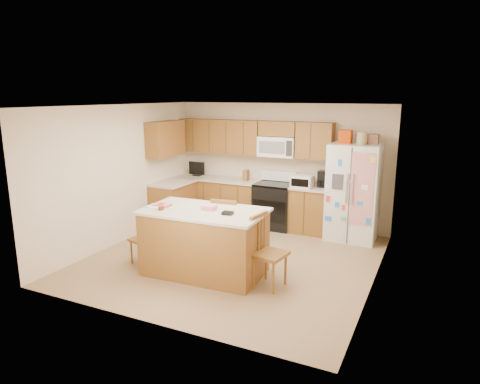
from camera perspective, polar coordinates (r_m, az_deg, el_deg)
The scene contains 9 objects.
ground at distance 7.20m, azimuth -0.95°, elevation -8.89°, with size 4.50×4.50×0.00m, color #906A47.
room_shell at distance 6.80m, azimuth -1.00°, elevation 2.45°, with size 4.60×4.60×2.52m.
cabinetry at distance 8.90m, azimuth -1.56°, elevation 1.52°, with size 3.36×1.56×2.15m.
stove at distance 8.74m, azimuth 4.65°, elevation -1.69°, with size 0.76×0.65×1.13m.
refrigerator at distance 8.18m, azimuth 14.89°, elevation 0.10°, with size 0.90×0.79×2.04m.
island at distance 6.52m, azimuth -4.77°, elevation -6.60°, with size 1.87×1.13×1.09m.
windsor_chair_left at distance 7.06m, azimuth -12.65°, elevation -6.16°, with size 0.44×0.45×0.86m.
windsor_chair_back at distance 6.99m, azimuth -1.71°, elevation -5.23°, with size 0.50×0.48×1.06m.
windsor_chair_right at distance 6.07m, azimuth 3.75°, elevation -8.15°, with size 0.49×0.51×1.05m.
Camera 1 is at (2.96, -5.99, 2.68)m, focal length 32.00 mm.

